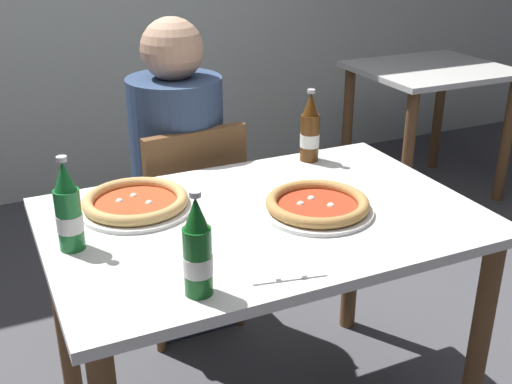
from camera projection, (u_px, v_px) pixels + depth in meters
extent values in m
cube|color=silver|center=(263.00, 220.00, 1.79)|extent=(1.20, 0.80, 0.03)
cylinder|color=brown|center=(479.00, 347.00, 1.86)|extent=(0.06, 0.06, 0.72)
cylinder|color=brown|center=(63.00, 314.00, 2.01)|extent=(0.06, 0.06, 0.72)
cylinder|color=brown|center=(352.00, 246.00, 2.43)|extent=(0.06, 0.06, 0.72)
cube|color=brown|center=(180.00, 222.00, 2.46)|extent=(0.43, 0.43, 0.04)
cube|color=brown|center=(197.00, 185.00, 2.23)|extent=(0.38, 0.07, 0.40)
cylinder|color=brown|center=(202.00, 244.00, 2.76)|extent=(0.04, 0.04, 0.41)
cylinder|color=brown|center=(128.00, 264.00, 2.61)|extent=(0.04, 0.04, 0.41)
cylinder|color=brown|center=(240.00, 280.00, 2.49)|extent=(0.04, 0.04, 0.41)
cylinder|color=brown|center=(159.00, 304.00, 2.34)|extent=(0.04, 0.04, 0.41)
cube|color=#2D3342|center=(184.00, 270.00, 2.52)|extent=(0.32, 0.28, 0.45)
cylinder|color=#33476B|center=(177.00, 152.00, 2.32)|extent=(0.34, 0.34, 0.55)
sphere|color=tan|center=(172.00, 49.00, 2.17)|extent=(0.22, 0.22, 0.22)
cube|color=silver|center=(432.00, 69.00, 3.51)|extent=(0.80, 0.70, 0.03)
cylinder|color=brown|center=(407.00, 159.00, 3.29)|extent=(0.06, 0.06, 0.72)
cylinder|color=brown|center=(506.00, 141.00, 3.55)|extent=(0.06, 0.06, 0.72)
cylinder|color=brown|center=(347.00, 127.00, 3.77)|extent=(0.06, 0.06, 0.72)
cylinder|color=brown|center=(438.00, 114.00, 4.03)|extent=(0.06, 0.06, 0.72)
cylinder|color=white|center=(136.00, 207.00, 1.81)|extent=(0.33, 0.33, 0.01)
cylinder|color=#CC4723|center=(136.00, 204.00, 1.81)|extent=(0.24, 0.24, 0.01)
torus|color=tan|center=(136.00, 200.00, 1.80)|extent=(0.30, 0.30, 0.03)
sphere|color=silver|center=(120.00, 202.00, 1.81)|extent=(0.02, 0.02, 0.02)
sphere|color=silver|center=(149.00, 204.00, 1.80)|extent=(0.02, 0.02, 0.02)
sphere|color=silver|center=(134.00, 197.00, 1.85)|extent=(0.02, 0.02, 0.02)
cylinder|color=white|center=(317.00, 210.00, 1.79)|extent=(0.32, 0.32, 0.01)
cylinder|color=#BC381E|center=(317.00, 206.00, 1.79)|extent=(0.23, 0.23, 0.01)
torus|color=#B78447|center=(317.00, 203.00, 1.79)|extent=(0.29, 0.29, 0.03)
sphere|color=silver|center=(301.00, 205.00, 1.80)|extent=(0.02, 0.02, 0.02)
sphere|color=silver|center=(331.00, 207.00, 1.79)|extent=(0.02, 0.02, 0.02)
sphere|color=silver|center=(311.00, 200.00, 1.83)|extent=(0.02, 0.02, 0.02)
cylinder|color=#512D0F|center=(310.00, 138.00, 2.14)|extent=(0.06, 0.06, 0.16)
cone|color=#512D0F|center=(311.00, 104.00, 2.10)|extent=(0.05, 0.05, 0.07)
cylinder|color=#B7B7BC|center=(311.00, 91.00, 2.08)|extent=(0.03, 0.03, 0.01)
cylinder|color=white|center=(310.00, 140.00, 2.15)|extent=(0.07, 0.07, 0.04)
cylinder|color=#14591E|center=(198.00, 261.00, 1.38)|extent=(0.06, 0.06, 0.16)
cone|color=#14591E|center=(196.00, 213.00, 1.33)|extent=(0.05, 0.05, 0.07)
cylinder|color=#B7B7BC|center=(195.00, 194.00, 1.32)|extent=(0.03, 0.03, 0.01)
cylinder|color=white|center=(198.00, 265.00, 1.38)|extent=(0.07, 0.07, 0.04)
cylinder|color=#196B2D|center=(69.00, 220.00, 1.57)|extent=(0.06, 0.06, 0.16)
cone|color=#196B2D|center=(64.00, 176.00, 1.52)|extent=(0.05, 0.05, 0.07)
cylinder|color=#B7B7BC|center=(61.00, 159.00, 1.51)|extent=(0.03, 0.03, 0.01)
cylinder|color=white|center=(70.00, 223.00, 1.57)|extent=(0.07, 0.07, 0.04)
cube|color=white|center=(280.00, 261.00, 1.54)|extent=(0.21, 0.21, 0.00)
cube|color=silver|center=(287.00, 258.00, 1.54)|extent=(0.02, 0.19, 0.00)
cube|color=silver|center=(272.00, 261.00, 1.53)|extent=(0.06, 0.17, 0.00)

